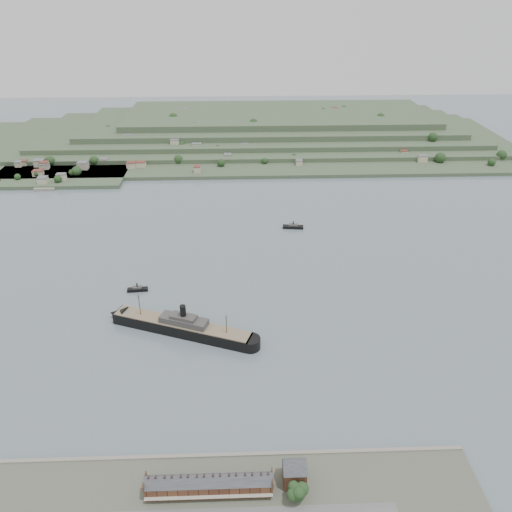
{
  "coord_description": "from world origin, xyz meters",
  "views": [
    {
      "loc": [
        5.25,
        -309.96,
        198.31
      ],
      "look_at": [
        17.52,
        30.0,
        10.33
      ],
      "focal_mm": 35.0,
      "sensor_mm": 36.0,
      "label": 1
    }
  ],
  "objects_px": {
    "terrace_row": "(209,484)",
    "tugboat": "(138,289)",
    "steamship": "(178,326)",
    "fig_tree": "(298,492)",
    "gabled_building": "(294,472)"
  },
  "relations": [
    {
      "from": "gabled_building",
      "to": "tugboat",
      "type": "height_order",
      "value": "gabled_building"
    },
    {
      "from": "steamship",
      "to": "tugboat",
      "type": "xyz_separation_m",
      "value": [
        -34.54,
        49.71,
        -3.09
      ]
    },
    {
      "from": "gabled_building",
      "to": "tugboat",
      "type": "relative_size",
      "value": 0.94
    },
    {
      "from": "terrace_row",
      "to": "steamship",
      "type": "distance_m",
      "value": 120.11
    },
    {
      "from": "tugboat",
      "to": "gabled_building",
      "type": "bearing_deg",
      "value": -59.12
    },
    {
      "from": "tugboat",
      "to": "steamship",
      "type": "bearing_deg",
      "value": -55.21
    },
    {
      "from": "gabled_building",
      "to": "steamship",
      "type": "bearing_deg",
      "value": 119.06
    },
    {
      "from": "terrace_row",
      "to": "fig_tree",
      "type": "relative_size",
      "value": 5.15
    },
    {
      "from": "gabled_building",
      "to": "steamship",
      "type": "distance_m",
      "value": 129.7
    },
    {
      "from": "gabled_building",
      "to": "fig_tree",
      "type": "bearing_deg",
      "value": -88.45
    },
    {
      "from": "steamship",
      "to": "tugboat",
      "type": "bearing_deg",
      "value": 124.79
    },
    {
      "from": "terrace_row",
      "to": "gabled_building",
      "type": "xyz_separation_m",
      "value": [
        37.5,
        4.02,
        1.34
      ]
    },
    {
      "from": "tugboat",
      "to": "fig_tree",
      "type": "xyz_separation_m",
      "value": [
        97.8,
        -173.37,
        6.98
      ]
    },
    {
      "from": "terrace_row",
      "to": "tugboat",
      "type": "height_order",
      "value": "terrace_row"
    },
    {
      "from": "gabled_building",
      "to": "tugboat",
      "type": "xyz_separation_m",
      "value": [
        -97.52,
        163.04,
        -6.58
      ]
    }
  ]
}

